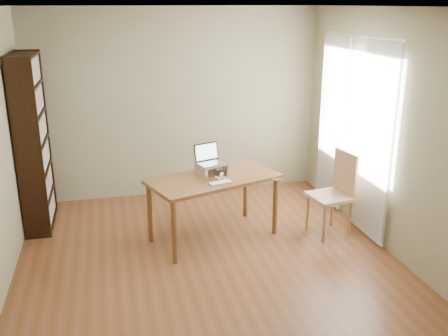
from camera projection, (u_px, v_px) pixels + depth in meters
room at (213, 147)px, 4.85m from camera, size 4.04×4.54×2.64m
bookshelf at (33, 143)px, 5.94m from camera, size 0.30×0.90×2.10m
curtains at (352, 130)px, 6.03m from camera, size 0.03×1.90×2.25m
desk at (213, 185)px, 5.69m from camera, size 1.62×1.17×0.75m
laptop_stand at (212, 168)px, 5.71m from camera, size 0.32×0.25×0.13m
laptop at (211, 158)px, 5.73m from camera, size 0.36×0.35×0.22m
keyboard at (220, 183)px, 5.46m from camera, size 0.28×0.18×0.02m
coaster at (277, 179)px, 5.58m from camera, size 0.10×0.10×0.01m
cat at (211, 169)px, 5.74m from camera, size 0.24×0.47×0.14m
chair at (336, 191)px, 5.84m from camera, size 0.51×0.51×1.00m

